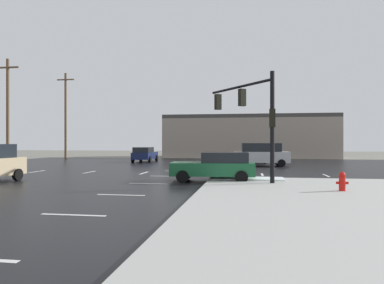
% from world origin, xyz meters
% --- Properties ---
extents(ground_plane, '(120.00, 120.00, 0.00)m').
position_xyz_m(ground_plane, '(0.00, 0.00, 0.00)').
color(ground_plane, slate).
extents(road_asphalt, '(44.00, 44.00, 0.02)m').
position_xyz_m(road_asphalt, '(0.00, 0.00, 0.01)').
color(road_asphalt, black).
rests_on(road_asphalt, ground_plane).
extents(snow_strip_curbside, '(4.00, 1.60, 0.06)m').
position_xyz_m(snow_strip_curbside, '(5.00, -4.00, 0.17)').
color(snow_strip_curbside, white).
rests_on(snow_strip_curbside, sidewalk_corner).
extents(lane_markings, '(36.15, 36.15, 0.01)m').
position_xyz_m(lane_markings, '(1.20, -1.38, 0.02)').
color(lane_markings, silver).
rests_on(lane_markings, road_asphalt).
extents(traffic_signal_mast, '(3.55, 4.71, 5.52)m').
position_xyz_m(traffic_signal_mast, '(5.29, -4.49, 3.88)').
color(traffic_signal_mast, black).
rests_on(traffic_signal_mast, sidewalk_corner).
extents(fire_hydrant, '(0.48, 0.26, 0.79)m').
position_xyz_m(fire_hydrant, '(8.93, -8.25, 0.54)').
color(fire_hydrant, red).
rests_on(fire_hydrant, sidewalk_corner).
extents(strip_building_background, '(23.01, 8.00, 5.79)m').
position_xyz_m(strip_building_background, '(5.24, 26.80, 2.89)').
color(strip_building_background, gray).
rests_on(strip_building_background, ground_plane).
extents(suv_silver, '(4.93, 2.42, 2.03)m').
position_xyz_m(suv_silver, '(6.22, 8.31, 1.09)').
color(suv_silver, '#B7BABF').
rests_on(suv_silver, road_asphalt).
extents(sedan_green, '(4.63, 2.26, 1.58)m').
position_xyz_m(sedan_green, '(3.34, -4.41, 0.85)').
color(sedan_green, '#195933').
rests_on(sedan_green, road_asphalt).
extents(sedan_black, '(2.09, 4.57, 1.58)m').
position_xyz_m(sedan_black, '(5.84, 13.33, 0.85)').
color(sedan_black, black).
rests_on(sedan_black, road_asphalt).
extents(sedan_navy, '(2.11, 4.58, 1.58)m').
position_xyz_m(sedan_navy, '(-5.78, 13.04, 0.85)').
color(sedan_navy, '#141E47').
rests_on(sedan_navy, road_asphalt).
extents(utility_pole_far, '(2.20, 0.28, 9.87)m').
position_xyz_m(utility_pole_far, '(-16.96, 6.37, 5.15)').
color(utility_pole_far, brown).
rests_on(utility_pole_far, ground_plane).
extents(utility_pole_distant, '(2.20, 0.28, 10.61)m').
position_xyz_m(utility_pole_distant, '(-17.09, 17.30, 5.53)').
color(utility_pole_distant, brown).
rests_on(utility_pole_distant, ground_plane).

